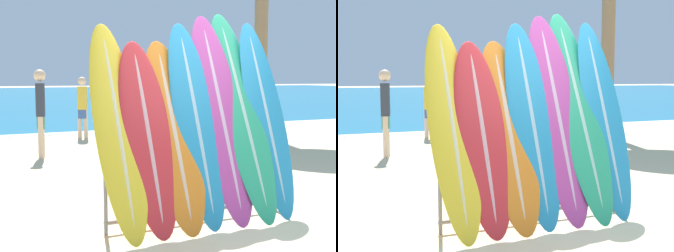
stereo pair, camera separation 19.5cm
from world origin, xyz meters
TOP-DOWN VIEW (x-y plane):
  - ground_plane at (0.00, 0.00)m, footprint 160.00×160.00m
  - surfboard_rack at (-0.32, 0.29)m, footprint 2.15×0.04m
  - surfboard_slot_0 at (-1.23, 0.33)m, footprint 0.49×1.14m
  - surfboard_slot_1 at (-0.92, 0.27)m, footprint 0.54×0.96m
  - surfboard_slot_2 at (-0.62, 0.29)m, footprint 0.57×1.00m
  - surfboard_slot_3 at (-0.33, 0.32)m, footprint 0.52×0.98m
  - surfboard_slot_4 at (-0.00, 0.35)m, footprint 0.56×1.05m
  - surfboard_slot_5 at (0.29, 0.37)m, footprint 0.54×1.22m
  - surfboard_slot_6 at (0.60, 0.33)m, footprint 0.49×0.95m
  - person_near_water at (0.26, 7.70)m, footprint 0.27×0.24m
  - person_mid_beach at (0.61, 2.93)m, footprint 0.28×0.24m
  - person_far_left at (-1.20, 5.20)m, footprint 0.23×0.29m

SIDE VIEW (x-z plane):
  - ground_plane at x=0.00m, z-range 0.00..0.00m
  - surfboard_rack at x=-0.32m, z-range 0.04..1.00m
  - person_near_water at x=0.26m, z-range 0.07..1.67m
  - person_mid_beach at x=0.61m, z-range 0.07..1.69m
  - person_far_left at x=-1.20m, z-range 0.08..1.82m
  - surfboard_slot_1 at x=-0.92m, z-range 0.00..2.00m
  - surfboard_slot_2 at x=-0.62m, z-range 0.00..2.01m
  - surfboard_slot_0 at x=-1.23m, z-range 0.00..2.19m
  - surfboard_slot_3 at x=-0.33m, z-range 0.00..2.23m
  - surfboard_slot_6 at x=0.60m, z-range 0.00..2.27m
  - surfboard_slot_4 at x=0.00m, z-range 0.00..2.33m
  - surfboard_slot_5 at x=0.29m, z-range 0.00..2.39m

